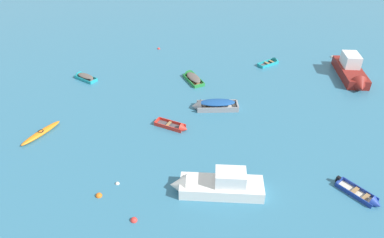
% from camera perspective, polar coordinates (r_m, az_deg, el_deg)
% --- Properties ---
extents(rowboat_turquoise_foreground_center, '(2.78, 2.37, 0.88)m').
position_cam_1_polar(rowboat_turquoise_foreground_center, '(38.27, -17.17, 6.60)').
color(rowboat_turquoise_foreground_center, gray).
rests_on(rowboat_turquoise_foreground_center, ground_plane).
extents(rowboat_green_outer_left, '(2.31, 3.43, 1.07)m').
position_cam_1_polar(rowboat_green_outer_left, '(36.50, -0.12, 6.86)').
color(rowboat_green_outer_left, '#99754C').
rests_on(rowboat_green_outer_left, ground_plane).
extents(rowboat_deep_blue_far_right, '(2.45, 2.83, 0.83)m').
position_cam_1_polar(rowboat_deep_blue_far_right, '(25.63, 26.24, -11.37)').
color(rowboat_deep_blue_far_right, beige).
rests_on(rowboat_deep_blue_far_right, ground_plane).
extents(rowboat_red_cluster_inner, '(2.95, 2.07, 0.81)m').
position_cam_1_polar(rowboat_red_cluster_inner, '(29.02, -2.35, -1.34)').
color(rowboat_red_cluster_inner, '#4C4C51').
rests_on(rowboat_red_cluster_inner, ground_plane).
extents(motor_launch_maroon_midfield_right, '(2.70, 7.09, 2.56)m').
position_cam_1_polar(motor_launch_maroon_midfield_right, '(39.89, 24.36, 6.91)').
color(motor_launch_maroon_midfield_right, maroon).
rests_on(motor_launch_maroon_midfield_right, ground_plane).
extents(kayak_orange_back_row_center, '(2.49, 3.56, 0.36)m').
position_cam_1_polar(kayak_orange_back_row_center, '(30.81, -23.12, -2.05)').
color(kayak_orange_back_row_center, orange).
rests_on(kayak_orange_back_row_center, ground_plane).
extents(motor_launch_white_near_camera, '(6.17, 2.26, 2.11)m').
position_cam_1_polar(motor_launch_white_near_camera, '(23.33, 3.69, -10.56)').
color(motor_launch_white_near_camera, white).
rests_on(motor_launch_white_near_camera, ground_plane).
extents(rowboat_grey_far_back, '(4.15, 1.43, 1.26)m').
position_cam_1_polar(rowboat_grey_far_back, '(31.48, 2.94, 2.26)').
color(rowboat_grey_far_back, beige).
rests_on(rowboat_grey_far_back, ground_plane).
extents(rowboat_turquoise_near_left, '(2.80, 2.21, 0.82)m').
position_cam_1_polar(rowboat_turquoise_near_left, '(40.91, 12.84, 8.96)').
color(rowboat_turquoise_near_left, '#4C4C51').
rests_on(rowboat_turquoise_near_left, ground_plane).
extents(mooring_buoy_midfield, '(0.44, 0.44, 0.44)m').
position_cam_1_polar(mooring_buoy_midfield, '(44.44, 21.68, 9.22)').
color(mooring_buoy_midfield, silver).
rests_on(mooring_buoy_midfield, ground_plane).
extents(mooring_buoy_between_boats_left, '(0.28, 0.28, 0.28)m').
position_cam_1_polar(mooring_buoy_between_boats_left, '(24.72, -11.91, -10.18)').
color(mooring_buoy_between_boats_left, silver).
rests_on(mooring_buoy_between_boats_left, ground_plane).
extents(mooring_buoy_central, '(0.43, 0.43, 0.43)m').
position_cam_1_polar(mooring_buoy_central, '(24.20, -14.75, -11.89)').
color(mooring_buoy_central, orange).
rests_on(mooring_buoy_central, ground_plane).
extents(mooring_buoy_far_field, '(0.43, 0.43, 0.43)m').
position_cam_1_polar(mooring_buoy_far_field, '(22.38, -9.33, -15.82)').
color(mooring_buoy_far_field, red).
rests_on(mooring_buoy_far_field, ground_plane).
extents(mooring_buoy_outer_edge, '(0.34, 0.34, 0.34)m').
position_cam_1_polar(mooring_buoy_outer_edge, '(43.78, -5.37, 11.16)').
color(mooring_buoy_outer_edge, red).
rests_on(mooring_buoy_outer_edge, ground_plane).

